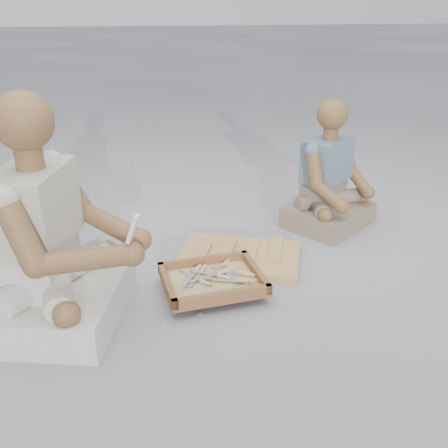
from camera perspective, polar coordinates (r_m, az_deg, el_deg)
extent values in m
plane|color=#9C9CA1|center=(2.53, 1.68, -7.43)|extent=(60.00, 60.00, 0.00)
cube|color=olive|center=(2.78, 1.78, -3.80)|extent=(0.77, 0.64, 0.04)
cube|color=brown|center=(2.48, -1.31, -6.79)|extent=(0.52, 0.43, 0.01)
cube|color=brown|center=(2.61, -2.35, -4.29)|extent=(0.48, 0.08, 0.05)
cube|color=brown|center=(2.32, -0.13, -8.28)|extent=(0.48, 0.08, 0.05)
cube|color=brown|center=(2.53, 3.64, -5.42)|extent=(0.07, 0.38, 0.05)
cube|color=brown|center=(2.42, -6.48, -6.90)|extent=(0.07, 0.38, 0.05)
cube|color=tan|center=(2.48, -1.31, -6.57)|extent=(0.45, 0.37, 0.01)
cube|color=white|center=(2.52, 0.61, -5.81)|extent=(0.11, 0.12, 0.00)
cylinder|color=tan|center=(2.46, 2.61, -6.61)|extent=(0.06, 0.07, 0.02)
cube|color=white|center=(2.56, 0.12, -5.27)|extent=(0.14, 0.08, 0.00)
cylinder|color=tan|center=(2.54, 2.50, -5.64)|extent=(0.07, 0.05, 0.02)
cube|color=white|center=(2.52, -2.30, -5.62)|extent=(0.13, 0.09, 0.00)
cylinder|color=tan|center=(2.48, 0.03, -6.09)|extent=(0.07, 0.06, 0.02)
cube|color=white|center=(2.53, 0.45, -5.61)|extent=(0.14, 0.07, 0.00)
cylinder|color=tan|center=(2.51, 2.92, -5.86)|extent=(0.07, 0.05, 0.02)
cube|color=white|center=(2.51, -3.90, -5.92)|extent=(0.10, 0.13, 0.00)
cylinder|color=tan|center=(2.44, -2.08, -6.79)|extent=(0.06, 0.07, 0.02)
cube|color=white|center=(2.41, 0.81, -7.29)|extent=(0.15, 0.05, 0.00)
cylinder|color=tan|center=(2.46, 3.13, -6.70)|extent=(0.07, 0.04, 0.02)
cube|color=white|center=(2.53, -0.83, -5.59)|extent=(0.10, 0.13, 0.00)
cylinder|color=tan|center=(2.62, 0.18, -4.50)|extent=(0.06, 0.07, 0.02)
cube|color=white|center=(2.44, -2.43, -6.91)|extent=(0.04, 0.15, 0.00)
cylinder|color=tan|center=(2.35, -1.52, -8.20)|extent=(0.04, 0.07, 0.02)
cube|color=white|center=(2.47, -2.35, -6.14)|extent=(0.15, 0.07, 0.00)
cylinder|color=tan|center=(2.52, -0.15, -5.50)|extent=(0.07, 0.05, 0.02)
cube|color=white|center=(2.47, -3.28, -6.32)|extent=(0.08, 0.14, 0.00)
cylinder|color=tan|center=(2.56, -2.41, -5.13)|extent=(0.05, 0.07, 0.02)
cube|color=white|center=(2.47, -3.96, -6.31)|extent=(0.08, 0.14, 0.00)
cylinder|color=tan|center=(2.55, -3.05, -5.13)|extent=(0.05, 0.07, 0.02)
cube|color=white|center=(2.46, -0.42, -6.36)|extent=(0.15, 0.06, 0.00)
cylinder|color=tan|center=(2.44, 2.15, -6.54)|extent=(0.07, 0.04, 0.02)
cube|color=tan|center=(2.74, -8.51, -5.10)|extent=(0.02, 0.02, 0.00)
cube|color=tan|center=(2.82, -8.67, -4.12)|extent=(0.02, 0.02, 0.00)
cube|color=tan|center=(2.50, 4.68, -7.98)|extent=(0.02, 0.02, 0.00)
cube|color=tan|center=(2.30, -6.85, -11.11)|extent=(0.02, 0.02, 0.00)
cube|color=tan|center=(2.35, -2.73, -10.19)|extent=(0.02, 0.02, 0.00)
cube|color=tan|center=(2.56, -5.86, -7.12)|extent=(0.02, 0.02, 0.00)
cube|color=tan|center=(2.46, -4.49, -8.51)|extent=(0.02, 0.02, 0.00)
cube|color=tan|center=(2.64, -9.32, -6.34)|extent=(0.02, 0.02, 0.00)
cube|color=tan|center=(2.49, 0.89, -7.92)|extent=(0.02, 0.02, 0.00)
cube|color=tan|center=(2.74, -4.94, -4.86)|extent=(0.02, 0.02, 0.00)
cube|color=tan|center=(2.44, -7.30, -8.89)|extent=(0.02, 0.02, 0.00)
cube|color=tan|center=(2.64, 3.56, -5.96)|extent=(0.02, 0.02, 0.00)
cube|color=tan|center=(2.71, -7.91, -5.35)|extent=(0.02, 0.02, 0.00)
cube|color=tan|center=(2.56, 3.71, -6.99)|extent=(0.02, 0.02, 0.00)
cube|color=silver|center=(2.40, -17.99, -8.34)|extent=(0.67, 0.76, 0.17)
cube|color=silver|center=(2.34, -20.10, -4.34)|extent=(0.31, 0.41, 0.20)
cube|color=beige|center=(2.22, -20.81, 1.79)|extent=(0.34, 0.45, 0.34)
sphere|color=brown|center=(2.12, -21.97, 10.83)|extent=(0.24, 0.24, 0.24)
sphere|color=brown|center=(2.21, -9.62, -1.81)|extent=(0.11, 0.11, 0.11)
sphere|color=brown|center=(2.09, -10.45, -3.41)|extent=(0.11, 0.11, 0.11)
cube|color=gray|center=(3.28, 11.83, 1.02)|extent=(0.66, 0.63, 0.13)
cube|color=gray|center=(3.25, 11.26, 3.64)|extent=(0.33, 0.31, 0.16)
cube|color=slate|center=(3.18, 11.70, 7.19)|extent=(0.37, 0.35, 0.27)
sphere|color=brown|center=(3.11, 12.28, 12.15)|extent=(0.19, 0.19, 0.19)
sphere|color=brown|center=(3.28, 16.16, 3.46)|extent=(0.08, 0.08, 0.08)
sphere|color=brown|center=(3.01, 13.30, 1.96)|extent=(0.08, 0.08, 0.08)
cube|color=silver|center=(2.04, -10.41, -0.56)|extent=(0.07, 0.06, 0.12)
cube|color=black|center=(2.04, -10.43, -0.28)|extent=(0.03, 0.04, 0.04)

